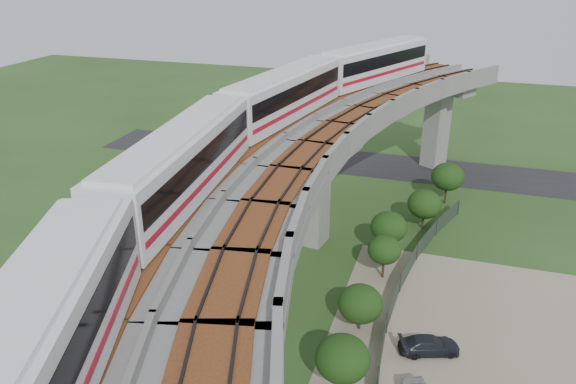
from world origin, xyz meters
name	(u,v)px	position (x,y,z in m)	size (l,w,h in m)	color
ground	(260,310)	(0.00, 0.00, 0.00)	(160.00, 160.00, 0.00)	#2C461C
dirt_lot	(478,372)	(14.00, -2.00, 0.02)	(18.00, 26.00, 0.04)	gray
asphalt_road	(349,162)	(0.00, 30.00, 0.01)	(60.00, 8.00, 0.03)	#232326
viaduct	(318,193)	(3.84, 0.00, 9.05)	(19.58, 73.98, 11.40)	#99968E
metro_train	(269,128)	(0.36, 1.42, 12.31)	(11.25, 61.32, 3.64)	white
fence	(407,328)	(9.75, 0.00, 0.75)	(3.87, 38.73, 1.50)	#2D382D
tree_0	(448,177)	(10.96, 21.58, 2.71)	(3.07, 3.07, 4.02)	#382314
tree_1	(425,204)	(9.36, 15.64, 2.28)	(2.92, 2.92, 3.53)	#382314
tree_2	(389,227)	(7.10, 9.83, 2.55)	(2.83, 2.83, 3.76)	#382314
tree_3	(384,250)	(7.27, 6.54, 2.33)	(2.45, 2.45, 3.38)	#382314
tree_4	(360,304)	(6.75, 0.00, 1.91)	(2.83, 2.83, 3.12)	#382314
tree_5	(342,359)	(6.91, -6.16, 2.58)	(2.92, 2.92, 3.82)	#382314
car_dark	(429,345)	(11.16, -1.05, 0.57)	(1.48, 3.64, 1.06)	black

